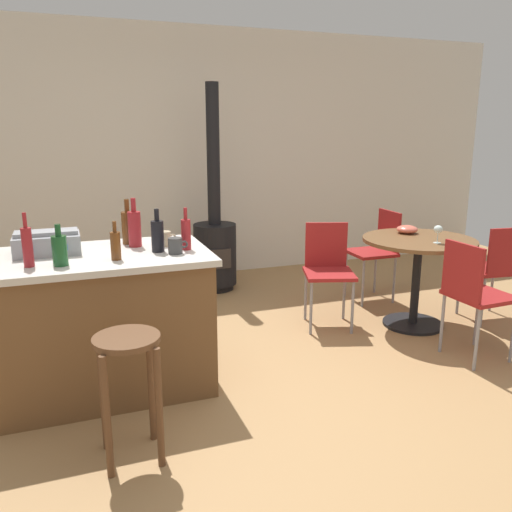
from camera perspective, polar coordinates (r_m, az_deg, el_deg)
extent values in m
plane|color=#A37A4C|center=(3.40, 3.22, -15.26)|extent=(8.80, 8.80, 0.00)
cube|color=silver|center=(5.86, -8.52, 10.77)|extent=(8.00, 0.10, 2.70)
cube|color=brown|center=(3.49, -16.38, -7.29)|extent=(1.29, 0.76, 0.86)
cube|color=beige|center=(3.36, -16.90, -0.12)|extent=(1.35, 0.82, 0.04)
cylinder|color=brown|center=(2.91, -11.40, -13.72)|extent=(0.04, 0.04, 0.64)
cylinder|color=brown|center=(2.89, -16.39, -14.23)|extent=(0.04, 0.04, 0.64)
cylinder|color=brown|center=(2.68, -15.98, -16.65)|extent=(0.04, 0.04, 0.64)
cylinder|color=brown|center=(2.70, -10.53, -16.07)|extent=(0.04, 0.04, 0.64)
cylinder|color=brown|center=(2.65, -13.99, -8.82)|extent=(0.33, 0.33, 0.03)
cylinder|color=black|center=(4.72, 16.76, -7.09)|extent=(0.51, 0.51, 0.02)
cylinder|color=black|center=(4.61, 17.06, -2.97)|extent=(0.07, 0.07, 0.73)
cylinder|color=brown|center=(4.52, 17.40, 1.66)|extent=(0.92, 0.92, 0.03)
cube|color=maroon|center=(5.17, 12.43, 0.36)|extent=(0.41, 0.41, 0.03)
cube|color=maroon|center=(5.22, 14.33, 2.65)|extent=(0.03, 0.36, 0.40)
cylinder|color=gray|center=(5.18, 14.87, -2.55)|extent=(0.02, 0.02, 0.46)
cylinder|color=gray|center=(5.45, 12.90, -1.61)|extent=(0.02, 0.02, 0.46)
cylinder|color=gray|center=(5.29, 9.77, -1.95)|extent=(0.02, 0.02, 0.46)
cylinder|color=gray|center=(5.00, 11.63, -2.95)|extent=(0.02, 0.02, 0.46)
cube|color=maroon|center=(4.39, 8.00, -1.94)|extent=(0.50, 0.50, 0.03)
cube|color=maroon|center=(4.53, 7.67, 1.15)|extent=(0.35, 0.13, 0.40)
cylinder|color=gray|center=(4.66, 9.61, -4.18)|extent=(0.02, 0.02, 0.45)
cylinder|color=gray|center=(4.60, 5.45, -4.28)|extent=(0.02, 0.02, 0.45)
cylinder|color=gray|center=(4.28, 6.04, -5.69)|extent=(0.02, 0.02, 0.45)
cylinder|color=gray|center=(4.34, 10.51, -5.57)|extent=(0.02, 0.02, 0.45)
cube|color=maroon|center=(4.10, 23.33, -4.02)|extent=(0.42, 0.42, 0.03)
cube|color=maroon|center=(3.91, 21.65, -1.61)|extent=(0.04, 0.36, 0.40)
cylinder|color=gray|center=(4.17, 19.69, -6.92)|extent=(0.02, 0.02, 0.46)
cylinder|color=gray|center=(3.95, 23.00, -8.42)|extent=(0.02, 0.02, 0.46)
cylinder|color=gray|center=(4.40, 23.00, -6.15)|extent=(0.02, 0.02, 0.46)
cube|color=maroon|center=(4.97, 24.24, -1.32)|extent=(0.45, 0.45, 0.03)
cube|color=maroon|center=(4.78, 25.82, 0.42)|extent=(0.36, 0.07, 0.40)
cylinder|color=gray|center=(4.80, 23.53, -4.68)|extent=(0.02, 0.02, 0.44)
cylinder|color=gray|center=(5.26, 24.37, -3.21)|extent=(0.02, 0.02, 0.44)
cylinder|color=gray|center=(5.07, 21.29, -3.53)|extent=(0.02, 0.02, 0.44)
cylinder|color=black|center=(5.52, -4.42, -3.26)|extent=(0.37, 0.37, 0.06)
cylinder|color=black|center=(5.43, -4.49, 0.22)|extent=(0.44, 0.44, 0.63)
cube|color=#2D2826|center=(5.22, -3.83, -0.32)|extent=(0.20, 0.02, 0.20)
cylinder|color=black|center=(5.28, -4.70, 10.93)|extent=(0.13, 0.13, 1.39)
cube|color=gray|center=(3.45, -21.86, 1.21)|extent=(0.39, 0.26, 0.12)
cube|color=gray|center=(3.43, -21.97, 2.38)|extent=(0.37, 0.15, 0.02)
cube|color=blue|center=(3.32, -23.56, 0.60)|extent=(0.04, 0.01, 0.04)
cube|color=blue|center=(3.32, -20.25, 0.88)|extent=(0.04, 0.01, 0.04)
cylinder|color=#603314|center=(3.57, -13.82, 3.02)|extent=(0.08, 0.08, 0.22)
cylinder|color=#603314|center=(3.55, -13.96, 5.39)|extent=(0.03, 0.03, 0.08)
cylinder|color=maroon|center=(3.33, -7.66, 2.33)|extent=(0.06, 0.06, 0.19)
cylinder|color=maroon|center=(3.31, -7.73, 4.60)|extent=(0.02, 0.02, 0.08)
cylinder|color=#603314|center=(3.16, -15.10, 1.06)|extent=(0.06, 0.06, 0.17)
cylinder|color=#603314|center=(3.14, -15.23, 3.11)|extent=(0.02, 0.02, 0.06)
cylinder|color=maroon|center=(3.48, -13.13, 2.87)|extent=(0.08, 0.08, 0.23)
cylinder|color=maroon|center=(3.45, -13.27, 5.45)|extent=(0.03, 0.03, 0.09)
cylinder|color=black|center=(3.30, -10.71, 2.12)|extent=(0.08, 0.08, 0.19)
cylinder|color=black|center=(3.28, -10.82, 4.44)|extent=(0.03, 0.03, 0.08)
cylinder|color=#194C23|center=(3.12, -20.67, 0.54)|extent=(0.08, 0.08, 0.17)
cylinder|color=#194C23|center=(3.10, -20.85, 2.66)|extent=(0.03, 0.03, 0.07)
cylinder|color=maroon|center=(3.15, -23.71, 0.86)|extent=(0.06, 0.06, 0.22)
cylinder|color=maroon|center=(3.13, -23.98, 3.58)|extent=(0.02, 0.02, 0.09)
cylinder|color=#383838|center=(3.24, -8.82, 1.11)|extent=(0.09, 0.09, 0.10)
torus|color=#383838|center=(3.25, -7.87, 1.28)|extent=(0.05, 0.01, 0.05)
cylinder|color=tan|center=(3.46, -9.93, 1.87)|extent=(0.08, 0.08, 0.10)
torus|color=tan|center=(3.47, -9.10, 2.02)|extent=(0.05, 0.01, 0.05)
cylinder|color=silver|center=(4.38, 19.19, 1.37)|extent=(0.06, 0.06, 0.00)
cylinder|color=silver|center=(4.37, 19.23, 1.91)|extent=(0.01, 0.01, 0.08)
ellipsoid|color=silver|center=(4.36, 19.30, 2.78)|extent=(0.07, 0.07, 0.06)
ellipsoid|color=#DB6651|center=(4.70, 16.20, 2.82)|extent=(0.18, 0.18, 0.07)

